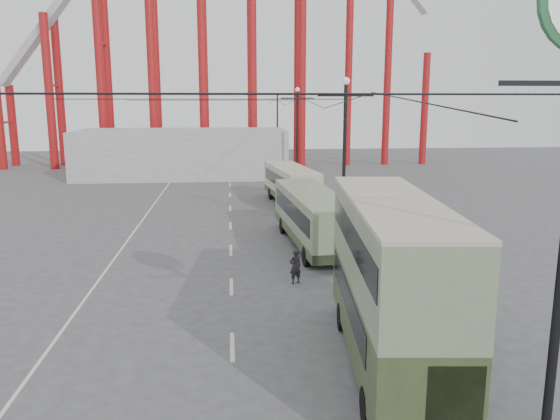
{
  "coord_description": "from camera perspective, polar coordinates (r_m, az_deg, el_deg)",
  "views": [
    {
      "loc": [
        -0.98,
        -12.88,
        7.96
      ],
      "look_at": [
        1.33,
        11.97,
        3.0
      ],
      "focal_mm": 35.0,
      "sensor_mm": 36.0,
      "label": 1
    }
  ],
  "objects": [
    {
      "name": "fairground_shed",
      "position": [
        60.33,
        -10.11,
        5.88
      ],
      "size": [
        22.0,
        10.0,
        5.0
      ],
      "primitive_type": "cube",
      "color": "#979692",
      "rests_on": "ground"
    },
    {
      "name": "ground",
      "position": [
        15.17,
        -0.87,
        -20.41
      ],
      "size": [
        160.0,
        160.0,
        0.0
      ],
      "primitive_type": "plane",
      "color": "#4B4B4D",
      "rests_on": "ground"
    },
    {
      "name": "road_markings",
      "position": [
        33.54,
        -4.95,
        -2.52
      ],
      "size": [
        12.52,
        120.0,
        0.01
      ],
      "color": "silver",
      "rests_on": "ground"
    },
    {
      "name": "single_decker_green",
      "position": [
        30.33,
        3.42,
        -0.63
      ],
      "size": [
        3.28,
        11.01,
        3.07
      ],
      "rotation": [
        0.0,
        0.0,
        0.07
      ],
      "color": "#687D5B",
      "rests_on": "ground"
    },
    {
      "name": "lamp_post_distant",
      "position": [
        75.24,
        -0.28,
        8.75
      ],
      "size": [
        3.2,
        0.44,
        9.32
      ],
      "color": "black",
      "rests_on": "ground"
    },
    {
      "name": "lamp_post_far",
      "position": [
        53.39,
        1.8,
        7.72
      ],
      "size": [
        3.2,
        0.44,
        9.32
      ],
      "color": "black",
      "rests_on": "ground"
    },
    {
      "name": "lamp_post_mid",
      "position": [
        31.74,
        6.72,
        5.23
      ],
      "size": [
        3.2,
        0.44,
        9.32
      ],
      "color": "black",
      "rests_on": "ground"
    },
    {
      "name": "single_decker_cream",
      "position": [
        42.77,
        1.16,
        2.78
      ],
      "size": [
        3.6,
        9.74,
        2.96
      ],
      "rotation": [
        0.0,
        0.0,
        0.13
      ],
      "color": "#BAB095",
      "rests_on": "ground"
    },
    {
      "name": "pedestrian",
      "position": [
        24.33,
        1.61,
        -5.93
      ],
      "size": [
        0.67,
        0.56,
        1.55
      ],
      "primitive_type": "imported",
      "rotation": [
        0.0,
        0.0,
        3.53
      ],
      "color": "black",
      "rests_on": "ground"
    },
    {
      "name": "double_decker_bus",
      "position": [
        16.63,
        11.48,
        -6.67
      ],
      "size": [
        3.34,
        9.86,
        5.2
      ],
      "rotation": [
        0.0,
        0.0,
        -0.09
      ],
      "color": "#303C20",
      "rests_on": "ground"
    }
  ]
}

